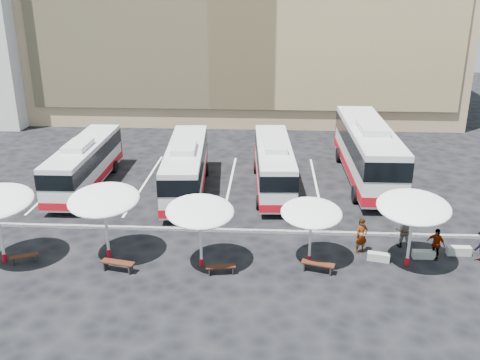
# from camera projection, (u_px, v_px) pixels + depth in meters

# --- Properties ---
(ground) EXTENTS (120.00, 120.00, 0.00)m
(ground) POSITION_uv_depth(u_px,v_px,m) (219.00, 235.00, 29.81)
(ground) COLOR black
(ground) RESTS_ON ground
(curb_divider) EXTENTS (34.00, 0.25, 0.15)m
(curb_divider) POSITION_uv_depth(u_px,v_px,m) (220.00, 230.00, 30.25)
(curb_divider) COLOR black
(curb_divider) RESTS_ON ground
(bay_lines) EXTENTS (24.15, 12.00, 0.01)m
(bay_lines) POSITION_uv_depth(u_px,v_px,m) (230.00, 184.00, 37.30)
(bay_lines) COLOR white
(bay_lines) RESTS_ON ground
(bus_0) EXTENTS (2.59, 10.78, 3.42)m
(bus_0) POSITION_uv_depth(u_px,v_px,m) (85.00, 163.00, 36.29)
(bus_0) COLOR silver
(bus_0) RESTS_ON ground
(bus_1) EXTENTS (3.20, 11.32, 3.55)m
(bus_1) POSITION_uv_depth(u_px,v_px,m) (186.00, 166.00, 35.42)
(bus_1) COLOR silver
(bus_1) RESTS_ON ground
(bus_2) EXTENTS (2.97, 10.92, 3.43)m
(bus_2) POSITION_uv_depth(u_px,v_px,m) (274.00, 164.00, 36.06)
(bus_2) COLOR silver
(bus_2) RESTS_ON ground
(bus_3) EXTENTS (3.29, 13.54, 4.29)m
(bus_3) POSITION_uv_depth(u_px,v_px,m) (367.00, 150.00, 37.61)
(bus_3) COLOR silver
(bus_3) RESTS_ON ground
(sunshade_1) EXTENTS (3.66, 3.70, 3.72)m
(sunshade_1) POSITION_uv_depth(u_px,v_px,m) (104.00, 200.00, 26.36)
(sunshade_1) COLOR silver
(sunshade_1) RESTS_ON ground
(sunshade_2) EXTENTS (4.22, 4.25, 3.47)m
(sunshade_2) POSITION_uv_depth(u_px,v_px,m) (200.00, 211.00, 25.55)
(sunshade_2) COLOR silver
(sunshade_2) RESTS_ON ground
(sunshade_3) EXTENTS (3.20, 3.23, 3.17)m
(sunshade_3) POSITION_uv_depth(u_px,v_px,m) (311.00, 213.00, 26.02)
(sunshade_3) COLOR silver
(sunshade_3) RESTS_ON ground
(sunshade_4) EXTENTS (3.92, 3.96, 3.70)m
(sunshade_4) POSITION_uv_depth(u_px,v_px,m) (414.00, 207.00, 25.55)
(sunshade_4) COLOR silver
(sunshade_4) RESTS_ON ground
(wood_bench_0) EXTENTS (1.39, 0.88, 0.42)m
(wood_bench_0) POSITION_uv_depth(u_px,v_px,m) (24.00, 257.00, 26.73)
(wood_bench_0) COLOR black
(wood_bench_0) RESTS_ON ground
(wood_bench_1) EXTENTS (1.73, 0.78, 0.51)m
(wood_bench_1) POSITION_uv_depth(u_px,v_px,m) (118.00, 264.00, 25.95)
(wood_bench_1) COLOR black
(wood_bench_1) RESTS_ON ground
(wood_bench_2) EXTENTS (1.47, 0.61, 0.44)m
(wood_bench_2) POSITION_uv_depth(u_px,v_px,m) (221.00, 268.00, 25.71)
(wood_bench_2) COLOR black
(wood_bench_2) RESTS_ON ground
(wood_bench_3) EXTENTS (1.67, 0.86, 0.49)m
(wood_bench_3) POSITION_uv_depth(u_px,v_px,m) (318.00, 265.00, 25.87)
(wood_bench_3) COLOR black
(wood_bench_3) RESTS_ON ground
(conc_bench_0) EXTENTS (1.16, 0.63, 0.41)m
(conc_bench_0) POSITION_uv_depth(u_px,v_px,m) (379.00, 257.00, 27.00)
(conc_bench_0) COLOR gray
(conc_bench_0) RESTS_ON ground
(conc_bench_1) EXTENTS (1.12, 0.38, 0.42)m
(conc_bench_1) POSITION_uv_depth(u_px,v_px,m) (423.00, 254.00, 27.25)
(conc_bench_1) COLOR gray
(conc_bench_1) RESTS_ON ground
(conc_bench_2) EXTENTS (1.21, 0.41, 0.45)m
(conc_bench_2) POSITION_uv_depth(u_px,v_px,m) (459.00, 251.00, 27.58)
(conc_bench_2) COLOR gray
(conc_bench_2) RESTS_ON ground
(passenger_0) EXTENTS (0.82, 0.71, 1.90)m
(passenger_0) POSITION_uv_depth(u_px,v_px,m) (362.00, 236.00, 27.58)
(passenger_0) COLOR black
(passenger_0) RESTS_ON ground
(passenger_1) EXTENTS (0.99, 0.82, 1.86)m
(passenger_1) POSITION_uv_depth(u_px,v_px,m) (403.00, 230.00, 28.23)
(passenger_1) COLOR black
(passenger_1) RESTS_ON ground
(passenger_2) EXTENTS (0.98, 0.98, 1.67)m
(passenger_2) POSITION_uv_depth(u_px,v_px,m) (436.00, 244.00, 27.00)
(passenger_2) COLOR black
(passenger_2) RESTS_ON ground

